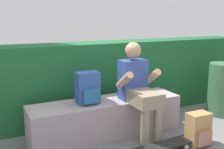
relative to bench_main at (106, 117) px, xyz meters
name	(u,v)px	position (x,y,z in m)	size (l,w,h in m)	color
ground_plane	(121,147)	(0.00, -0.41, -0.24)	(24.00, 24.00, 0.00)	slate
bench_main	(106,117)	(0.00, 0.00, 0.00)	(2.02, 0.51, 0.47)	gray
person_skater	(138,87)	(0.35, -0.22, 0.43)	(0.49, 0.62, 1.22)	#2D4793
skateboard_near_person	(164,146)	(0.40, -0.73, -0.16)	(0.81, 0.25, 0.09)	black
backpack_on_bench	(88,88)	(-0.26, -0.01, 0.43)	(0.28, 0.23, 0.40)	#2D4C99
backpack_on_ground	(199,129)	(0.89, -0.76, -0.04)	(0.28, 0.23, 0.40)	#A37A47
hedge_row	(113,78)	(0.43, 0.69, 0.34)	(4.92, 0.52, 1.16)	#19552B
trash_bin	(222,89)	(1.98, -0.10, 0.18)	(0.44, 0.44, 0.83)	#3D6B47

